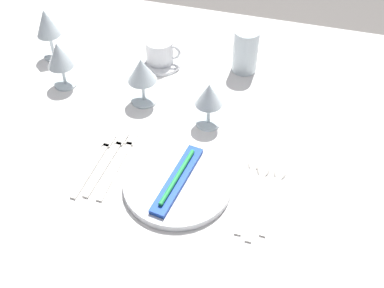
# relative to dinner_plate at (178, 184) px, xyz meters

# --- Properties ---
(ground_plane) EXTENTS (6.00, 6.00, 0.00)m
(ground_plane) POSITION_rel_dinner_plate_xyz_m (0.04, 0.22, -0.75)
(ground_plane) COLOR slate
(dining_table) EXTENTS (1.80, 1.11, 0.74)m
(dining_table) POSITION_rel_dinner_plate_xyz_m (0.04, 0.22, -0.09)
(dining_table) COLOR white
(dining_table) RESTS_ON ground
(dinner_plate) EXTENTS (0.25, 0.25, 0.02)m
(dinner_plate) POSITION_rel_dinner_plate_xyz_m (0.00, 0.00, 0.00)
(dinner_plate) COLOR white
(dinner_plate) RESTS_ON dining_table
(toothbrush_package) EXTENTS (0.07, 0.21, 0.02)m
(toothbrush_package) POSITION_rel_dinner_plate_xyz_m (0.00, 0.00, 0.02)
(toothbrush_package) COLOR blue
(toothbrush_package) RESTS_ON dinner_plate
(fork_outer) EXTENTS (0.02, 0.22, 0.00)m
(fork_outer) POSITION_rel_dinner_plate_xyz_m (-0.15, 0.03, -0.01)
(fork_outer) COLOR beige
(fork_outer) RESTS_ON dining_table
(fork_inner) EXTENTS (0.03, 0.21, 0.00)m
(fork_inner) POSITION_rel_dinner_plate_xyz_m (-0.18, 0.03, -0.01)
(fork_inner) COLOR beige
(fork_inner) RESTS_ON dining_table
(fork_salad) EXTENTS (0.03, 0.21, 0.00)m
(fork_salad) POSITION_rel_dinner_plate_xyz_m (-0.21, 0.02, -0.01)
(fork_salad) COLOR beige
(fork_salad) RESTS_ON dining_table
(spoon_soup) EXTENTS (0.03, 0.22, 0.01)m
(spoon_soup) POSITION_rel_dinner_plate_xyz_m (0.16, 0.05, -0.01)
(spoon_soup) COLOR beige
(spoon_soup) RESTS_ON dining_table
(spoon_dessert) EXTENTS (0.03, 0.22, 0.01)m
(spoon_dessert) POSITION_rel_dinner_plate_xyz_m (0.18, 0.04, -0.01)
(spoon_dessert) COLOR beige
(spoon_dessert) RESTS_ON dining_table
(spoon_tea) EXTENTS (0.03, 0.20, 0.01)m
(spoon_tea) POSITION_rel_dinner_plate_xyz_m (0.21, 0.05, -0.01)
(spoon_tea) COLOR beige
(spoon_tea) RESTS_ON dining_table
(saucer_left) EXTENTS (0.13, 0.13, 0.01)m
(saucer_left) POSITION_rel_dinner_plate_xyz_m (-0.19, 0.44, -0.00)
(saucer_left) COLOR white
(saucer_left) RESTS_ON dining_table
(coffee_cup_left) EXTENTS (0.10, 0.08, 0.07)m
(coffee_cup_left) POSITION_rel_dinner_plate_xyz_m (-0.18, 0.44, 0.04)
(coffee_cup_left) COLOR white
(coffee_cup_left) RESTS_ON saucer_left
(wine_glass_centre) EXTENTS (0.08, 0.08, 0.13)m
(wine_glass_centre) POSITION_rel_dinner_plate_xyz_m (-0.17, 0.26, 0.09)
(wine_glass_centre) COLOR silver
(wine_glass_centre) RESTS_ON dining_table
(wine_glass_left) EXTENTS (0.07, 0.07, 0.14)m
(wine_glass_left) POSITION_rel_dinner_plate_xyz_m (-0.41, 0.27, 0.09)
(wine_glass_left) COLOR silver
(wine_glass_left) RESTS_ON dining_table
(wine_glass_right) EXTENTS (0.07, 0.07, 0.13)m
(wine_glass_right) POSITION_rel_dinner_plate_xyz_m (0.01, 0.22, 0.08)
(wine_glass_right) COLOR silver
(wine_glass_right) RESTS_ON dining_table
(wine_glass_far) EXTENTS (0.07, 0.07, 0.16)m
(wine_glass_far) POSITION_rel_dinner_plate_xyz_m (-0.50, 0.38, 0.10)
(wine_glass_far) COLOR silver
(wine_glass_far) RESTS_ON dining_table
(drink_tumbler) EXTENTS (0.07, 0.07, 0.13)m
(drink_tumbler) POSITION_rel_dinner_plate_xyz_m (0.06, 0.47, 0.05)
(drink_tumbler) COLOR silver
(drink_tumbler) RESTS_ON dining_table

